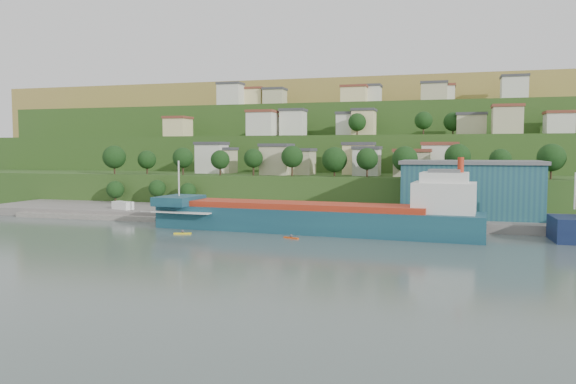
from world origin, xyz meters
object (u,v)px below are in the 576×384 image
(cargo_ship_near, at_px, (323,219))
(kayak_orange, at_px, (291,237))
(warehouse, at_px, (470,188))
(caravan, at_px, (123,207))

(cargo_ship_near, relative_size, kayak_orange, 21.05)
(cargo_ship_near, distance_m, warehouse, 37.31)
(kayak_orange, bearing_deg, cargo_ship_near, 87.79)
(warehouse, distance_m, kayak_orange, 46.83)
(caravan, height_order, kayak_orange, caravan)
(caravan, bearing_deg, cargo_ship_near, 9.05)
(warehouse, xyz_separation_m, kayak_orange, (-34.12, -31.02, -8.19))
(cargo_ship_near, distance_m, caravan, 56.65)
(cargo_ship_near, bearing_deg, caravan, 171.08)
(warehouse, bearing_deg, caravan, -173.78)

